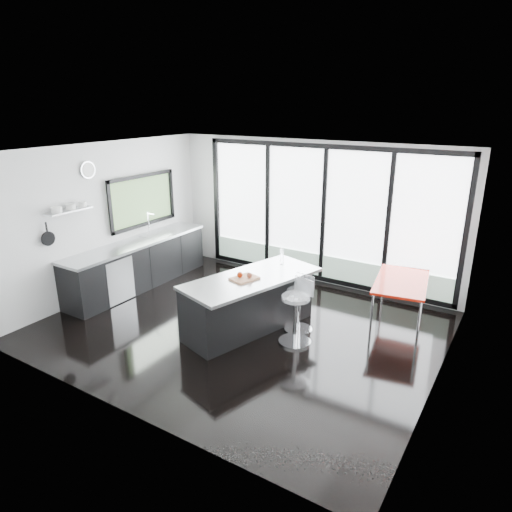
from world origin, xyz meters
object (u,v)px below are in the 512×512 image
Objects in this scene: red_table at (399,301)px; bar_stool_near at (295,319)px; island at (249,302)px; bar_stool_far at (299,310)px.

bar_stool_near is at bearing -126.91° from red_table.
island reaches higher than bar_stool_far.
bar_stool_near is at bearing -58.83° from bar_stool_far.
bar_stool_far is 0.51× the size of red_table.
bar_stool_near is 0.41m from bar_stool_far.
red_table is (1.14, 1.51, -0.02)m from bar_stool_near.
red_table is (1.98, 1.49, -0.09)m from island.
island is at bearing -163.76° from bar_stool_near.
bar_stool_near is at bearing -1.87° from island.
red_table is at bearing 71.20° from bar_stool_near.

